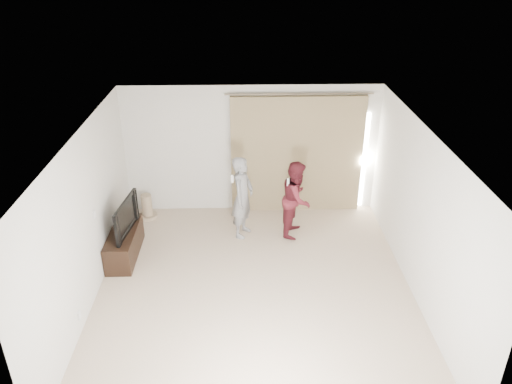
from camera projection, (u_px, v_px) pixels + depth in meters
floor at (255, 290)px, 7.99m from camera, size 5.50×5.50×0.00m
wall_back at (251, 150)px, 9.86m from camera, size 5.00×0.04×2.60m
wall_left at (85, 221)px, 7.34m from camera, size 0.04×5.50×2.60m
ceiling at (255, 137)px, 6.82m from camera, size 5.00×5.50×0.01m
curtain at (298, 155)px, 9.86m from camera, size 2.80×0.11×2.46m
tv_console at (124, 243)px, 8.75m from camera, size 0.44×1.28×0.49m
tv at (121, 216)px, 8.50m from camera, size 0.27×1.04×0.60m
scratching_post at (147, 208)px, 9.99m from camera, size 0.38×0.38×0.50m
person_man at (243, 197)px, 9.15m from camera, size 0.56×0.67×1.58m
person_woman at (297, 198)px, 9.23m from camera, size 0.74×0.85×1.46m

